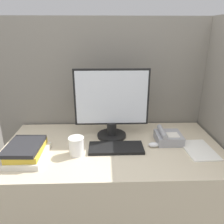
{
  "coord_description": "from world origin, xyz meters",
  "views": [
    {
      "loc": [
        -0.05,
        -0.95,
        1.51
      ],
      "look_at": [
        -0.0,
        0.43,
        1.01
      ],
      "focal_mm": 35.0,
      "sensor_mm": 36.0,
      "label": 1
    }
  ],
  "objects_px": {
    "mouse": "(154,145)",
    "coffee_cup": "(76,146)",
    "keyboard": "(116,148)",
    "desk_telephone": "(168,137)",
    "book_stack": "(27,151)",
    "monitor": "(111,106)"
  },
  "relations": [
    {
      "from": "mouse",
      "to": "desk_telephone",
      "type": "xyz_separation_m",
      "value": [
        0.12,
        0.07,
        0.02
      ]
    },
    {
      "from": "mouse",
      "to": "book_stack",
      "type": "height_order",
      "value": "book_stack"
    },
    {
      "from": "monitor",
      "to": "keyboard",
      "type": "distance_m",
      "value": 0.31
    },
    {
      "from": "keyboard",
      "to": "desk_telephone",
      "type": "bearing_deg",
      "value": 13.97
    },
    {
      "from": "monitor",
      "to": "book_stack",
      "type": "bearing_deg",
      "value": -152.3
    },
    {
      "from": "keyboard",
      "to": "book_stack",
      "type": "relative_size",
      "value": 1.24
    },
    {
      "from": "mouse",
      "to": "desk_telephone",
      "type": "relative_size",
      "value": 0.4
    },
    {
      "from": "keyboard",
      "to": "mouse",
      "type": "distance_m",
      "value": 0.26
    },
    {
      "from": "mouse",
      "to": "book_stack",
      "type": "xyz_separation_m",
      "value": [
        -0.82,
        -0.11,
        0.03
      ]
    },
    {
      "from": "desk_telephone",
      "to": "coffee_cup",
      "type": "bearing_deg",
      "value": -166.63
    },
    {
      "from": "mouse",
      "to": "book_stack",
      "type": "distance_m",
      "value": 0.83
    },
    {
      "from": "coffee_cup",
      "to": "book_stack",
      "type": "xyz_separation_m",
      "value": [
        -0.31,
        -0.03,
        -0.01
      ]
    },
    {
      "from": "book_stack",
      "to": "coffee_cup",
      "type": "bearing_deg",
      "value": 5.81
    },
    {
      "from": "keyboard",
      "to": "desk_telephone",
      "type": "relative_size",
      "value": 2.03
    },
    {
      "from": "book_stack",
      "to": "monitor",
      "type": "bearing_deg",
      "value": 27.7
    },
    {
      "from": "keyboard",
      "to": "mouse",
      "type": "relative_size",
      "value": 5.02
    },
    {
      "from": "coffee_cup",
      "to": "desk_telephone",
      "type": "relative_size",
      "value": 0.66
    },
    {
      "from": "monitor",
      "to": "keyboard",
      "type": "bearing_deg",
      "value": -82.47
    },
    {
      "from": "monitor",
      "to": "mouse",
      "type": "relative_size",
      "value": 7.35
    },
    {
      "from": "keyboard",
      "to": "coffee_cup",
      "type": "height_order",
      "value": "coffee_cup"
    },
    {
      "from": "book_stack",
      "to": "keyboard",
      "type": "bearing_deg",
      "value": 8.88
    },
    {
      "from": "mouse",
      "to": "coffee_cup",
      "type": "height_order",
      "value": "coffee_cup"
    }
  ]
}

